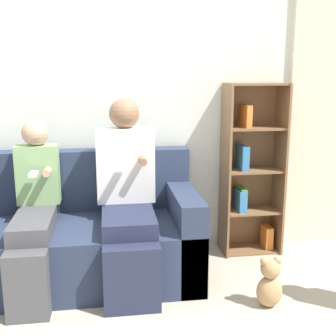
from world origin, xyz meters
The scene contains 8 objects.
ground_plane centered at (0.00, 0.00, 0.00)m, with size 14.00×14.00×0.00m, color #B2A893.
back_wall centered at (0.00, 0.96, 1.27)m, with size 10.00×0.06×2.55m.
curtain_panel centered at (1.97, 0.91, 1.14)m, with size 0.62×0.04×2.29m.
couch centered at (-0.10, 0.51, 0.29)m, with size 1.80×0.83×0.87m.
adult_seated centered at (0.31, 0.41, 0.64)m, with size 0.41×0.77×1.26m.
child_seated centered at (-0.30, 0.38, 0.56)m, with size 0.29×0.78×1.12m.
bookshelf centered at (1.32, 0.82, 0.66)m, with size 0.47×0.28×1.36m.
teddy_bear centered at (1.16, -0.07, 0.15)m, with size 0.16×0.13×0.33m.
Camera 1 is at (0.19, -2.34, 1.40)m, focal length 45.00 mm.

